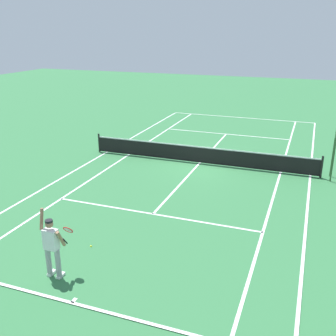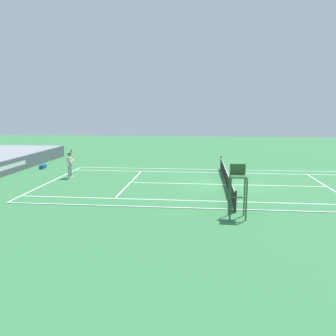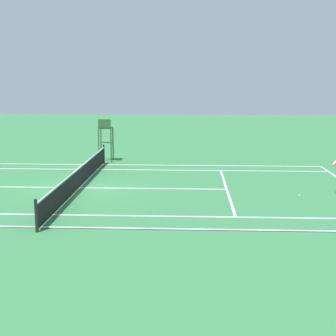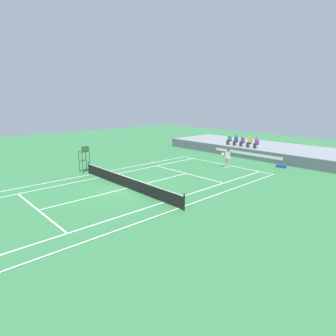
{
  "view_description": "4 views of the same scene",
  "coord_description": "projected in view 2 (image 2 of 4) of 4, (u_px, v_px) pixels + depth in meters",
  "views": [
    {
      "loc": [
        -5.25,
        18.93,
        6.69
      ],
      "look_at": [
        0.33,
        3.88,
        1.0
      ],
      "focal_mm": 42.31,
      "sensor_mm": 36.0,
      "label": 1
    },
    {
      "loc": [
        -21.4,
        1.7,
        4.87
      ],
      "look_at": [
        0.33,
        3.88,
        1.0
      ],
      "focal_mm": 35.2,
      "sensor_mm": 36.0,
      "label": 2
    },
    {
      "loc": [
        20.04,
        4.77,
        4.85
      ],
      "look_at": [
        0.33,
        3.88,
        1.0
      ],
      "focal_mm": 50.84,
      "sensor_mm": 36.0,
      "label": 3
    },
    {
      "loc": [
        16.87,
        -11.41,
        6.43
      ],
      "look_at": [
        0.33,
        3.88,
        1.0
      ],
      "focal_mm": 30.15,
      "sensor_mm": 36.0,
      "label": 4
    }
  ],
  "objects": [
    {
      "name": "net",
      "position": [
        226.0,
        177.0,
        21.56
      ],
      "size": [
        11.98,
        0.1,
        1.07
      ],
      "color": "black",
      "rests_on": "ground"
    },
    {
      "name": "umpire_chair",
      "position": [
        238.0,
        184.0,
        14.86
      ],
      "size": [
        0.77,
        0.77,
        2.44
      ],
      "color": "#2D562D",
      "rests_on": "ground"
    },
    {
      "name": "tennis_ball",
      "position": [
        94.0,
        178.0,
        23.51
      ],
      "size": [
        0.07,
        0.07,
        0.07
      ],
      "primitive_type": "sphere",
      "color": "#D1E533",
      "rests_on": "ground"
    },
    {
      "name": "ground_plane",
      "position": [
        226.0,
        185.0,
        21.65
      ],
      "size": [
        80.0,
        80.0,
        0.0
      ],
      "primitive_type": "plane",
      "color": "#337542"
    },
    {
      "name": "equipment_bag",
      "position": [
        43.0,
        167.0,
        27.68
      ],
      "size": [
        0.93,
        0.43,
        0.32
      ],
      "color": "#194799",
      "rests_on": "ground"
    },
    {
      "name": "tennis_player",
      "position": [
        70.0,
        165.0,
        23.62
      ],
      "size": [
        0.77,
        0.62,
        2.08
      ],
      "color": "#9E9EA3",
      "rests_on": "ground"
    },
    {
      "name": "court",
      "position": [
        226.0,
        185.0,
        21.65
      ],
      "size": [
        11.08,
        23.88,
        0.03
      ],
      "color": "#337542",
      "rests_on": "ground"
    }
  ]
}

